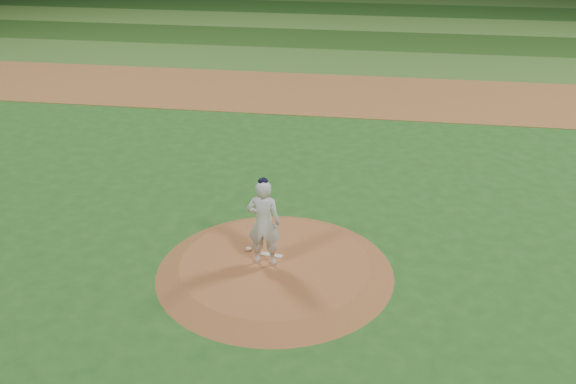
{
  "coord_description": "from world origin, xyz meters",
  "views": [
    {
      "loc": [
        2.2,
        -12.4,
        8.17
      ],
      "look_at": [
        0.0,
        2.0,
        1.1
      ],
      "focal_mm": 40.0,
      "sensor_mm": 36.0,
      "label": 1
    }
  ],
  "objects": [
    {
      "name": "pitching_rubber",
      "position": [
        -0.13,
        0.29,
        0.26
      ],
      "size": [
        0.52,
        0.19,
        0.03
      ],
      "primitive_type": "cube",
      "rotation": [
        0.0,
        0.0,
        -0.12
      ],
      "color": "white",
      "rests_on": "pitchers_mound"
    },
    {
      "name": "infield_dirt_band",
      "position": [
        0.0,
        14.0,
        0.01
      ],
      "size": [
        70.0,
        6.0,
        0.02
      ],
      "primitive_type": "cube",
      "color": "brown",
      "rests_on": "ground"
    },
    {
      "name": "pitcher_on_mound",
      "position": [
        -0.24,
        -0.04,
        1.3
      ],
      "size": [
        0.78,
        0.52,
        2.15
      ],
      "color": "silver",
      "rests_on": "pitchers_mound"
    },
    {
      "name": "outfield_stripe_2",
      "position": [
        0.0,
        29.5,
        0.01
      ],
      "size": [
        70.0,
        5.0,
        0.02
      ],
      "primitive_type": "cube",
      "color": "#467B2C",
      "rests_on": "ground"
    },
    {
      "name": "pitchers_mound",
      "position": [
        0.0,
        0.0,
        0.12
      ],
      "size": [
        5.5,
        5.5,
        0.25
      ],
      "primitive_type": "cone",
      "color": "#96572E",
      "rests_on": "ground"
    },
    {
      "name": "ground",
      "position": [
        0.0,
        0.0,
        0.0
      ],
      "size": [
        120.0,
        120.0,
        0.0
      ],
      "primitive_type": "plane",
      "color": "#22561C",
      "rests_on": "ground"
    },
    {
      "name": "outfield_stripe_1",
      "position": [
        0.0,
        24.5,
        0.01
      ],
      "size": [
        70.0,
        5.0,
        0.02
      ],
      "primitive_type": "cube",
      "color": "#224717",
      "rests_on": "ground"
    },
    {
      "name": "outfield_stripe_0",
      "position": [
        0.0,
        19.5,
        0.01
      ],
      "size": [
        70.0,
        5.0,
        0.02
      ],
      "primitive_type": "cube",
      "color": "#3B6A26",
      "rests_on": "ground"
    },
    {
      "name": "rosin_bag",
      "position": [
        -0.71,
        0.44,
        0.29
      ],
      "size": [
        0.14,
        0.14,
        0.08
      ],
      "primitive_type": "ellipsoid",
      "color": "white",
      "rests_on": "pitchers_mound"
    },
    {
      "name": "outfield_stripe_3",
      "position": [
        0.0,
        34.5,
        0.01
      ],
      "size": [
        70.0,
        5.0,
        0.02
      ],
      "primitive_type": "cube",
      "color": "#1E4917",
      "rests_on": "ground"
    }
  ]
}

